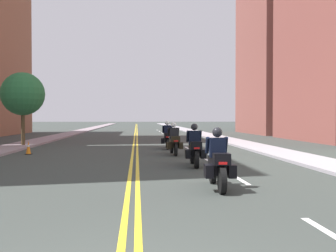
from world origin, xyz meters
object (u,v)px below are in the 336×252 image
(motorcycle_3, at_px, (167,137))
(street_tree_0, at_px, (23,94))
(traffic_cone_2, at_px, (28,148))
(motorcycle_1, at_px, (195,149))
(motorcycle_0, at_px, (218,164))
(motorcycle_2, at_px, (174,141))

(motorcycle_3, bearing_deg, street_tree_0, 166.92)
(street_tree_0, bearing_deg, traffic_cone_2, -72.12)
(motorcycle_3, distance_m, street_tree_0, 9.65)
(motorcycle_1, bearing_deg, traffic_cone_2, 146.21)
(motorcycle_1, xyz_separation_m, street_tree_0, (-9.32, 11.01, 2.67))
(motorcycle_0, distance_m, traffic_cone_2, 12.75)
(motorcycle_1, xyz_separation_m, traffic_cone_2, (-7.55, 5.52, -0.32))
(motorcycle_1, xyz_separation_m, motorcycle_2, (-0.34, 4.69, 0.01))
(motorcycle_1, height_order, street_tree_0, street_tree_0)
(motorcycle_1, distance_m, street_tree_0, 14.67)
(motorcycle_0, distance_m, motorcycle_3, 13.38)
(motorcycle_3, xyz_separation_m, street_tree_0, (-8.94, 2.46, 2.65))
(motorcycle_1, distance_m, motorcycle_2, 4.70)
(motorcycle_1, relative_size, motorcycle_3, 1.00)
(motorcycle_3, relative_size, street_tree_0, 0.47)
(motorcycle_0, relative_size, motorcycle_3, 1.01)
(traffic_cone_2, relative_size, street_tree_0, 0.14)
(motorcycle_0, height_order, motorcycle_2, motorcycle_2)
(motorcycle_1, xyz_separation_m, motorcycle_3, (-0.38, 8.55, 0.02))
(motorcycle_0, relative_size, motorcycle_2, 1.03)
(motorcycle_0, bearing_deg, traffic_cone_2, 128.32)
(motorcycle_1, distance_m, traffic_cone_2, 9.36)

